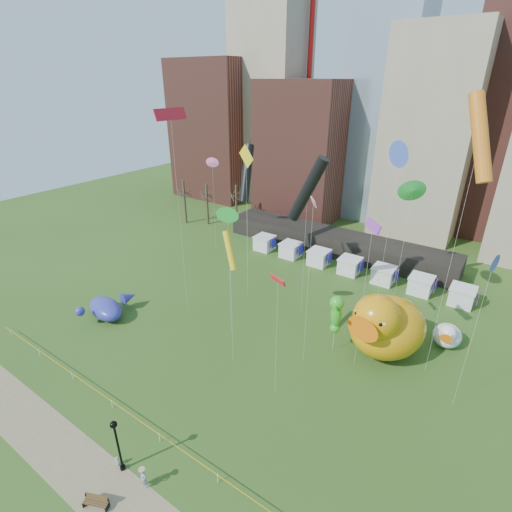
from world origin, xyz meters
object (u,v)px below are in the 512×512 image
Objects in this scene: big_duck at (385,325)px; toddler at (117,461)px; whale_inflatable at (107,307)px; park_bench at (96,501)px; seahorse_purple at (368,309)px; small_duck at (447,335)px; woman at (143,478)px; lamppost at (117,440)px; seahorse_green at (336,311)px.

big_duck is 13.22× the size of toddler.
whale_inflatable is 23.96m from park_bench.
seahorse_purple is 29.19m from park_bench.
big_duck is at bearing -138.49° from small_duck.
park_bench is at bearing -100.15° from big_duck.
whale_inflatable is 4.24× the size of woman.
park_bench is 3.80m from lamppost.
whale_inflatable is at bearing -159.59° from seahorse_purple.
seahorse_purple is 0.76× the size of whale_inflatable.
woman reaches higher than park_bench.
seahorse_green reaches higher than toddler.
lamppost is (-8.99, -25.09, -0.95)m from seahorse_purple.
small_duck is at bearing 22.27° from seahorse_purple.
small_duck is at bearing 73.25° from woman.
toddler is at bearing 180.00° from lamppost.
seahorse_green is 22.17m from woman.
lamppost is (-6.97, -21.32, -1.92)m from seahorse_green.
small_duck is 8.96m from seahorse_purple.
whale_inflatable reaches higher than park_bench.
toddler is (-1.37, 2.72, -0.06)m from park_bench.
seahorse_green reaches higher than small_duck.
small_duck reaches higher than park_bench.
big_duck is 7.70m from small_duck.
lamppost is at bearing -103.93° from big_duck.
big_duck is 26.47m from lamppost.
seahorse_purple is (2.02, 3.76, -0.97)m from seahorse_green.
seahorse_green is at bearing 52.32° from park_bench.
seahorse_green is 23.06m from toddler.
big_duck is at bearing 33.62° from whale_inflatable.
toddler is at bearing 93.43° from park_bench.
seahorse_green is 1.37× the size of lamppost.
woman is (-6.58, -25.09, -3.06)m from seahorse_purple.
lamppost is 2.81× the size of woman.
lamppost is (18.14, -11.93, 1.84)m from whale_inflatable.
seahorse_purple is at bearing 37.27° from whale_inflatable.
small_duck is 32.36m from woman.
woman reaches higher than toddler.
seahorse_green is (-4.30, -2.62, 1.39)m from big_duck.
toddler is (-17.15, -29.08, -0.97)m from small_duck.
big_duck reaches higher than seahorse_purple.
whale_inflatable is (-27.12, -13.16, -2.79)m from seahorse_purple.
seahorse_purple reaches higher than woman.
woman is (1.60, 2.72, 0.41)m from park_bench.
big_duck reaches higher than woman.
park_bench is at bearing -111.85° from seahorse_purple.
toddler is at bearing -116.30° from seahorse_purple.
whale_inflatable is at bearing 159.10° from woman.
toddler is (-9.55, -25.09, -3.53)m from seahorse_purple.
seahorse_green is (-9.62, -7.76, 3.53)m from small_duck.
seahorse_green is 27.07m from whale_inflatable.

